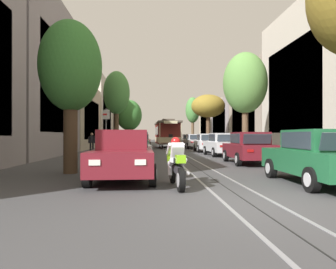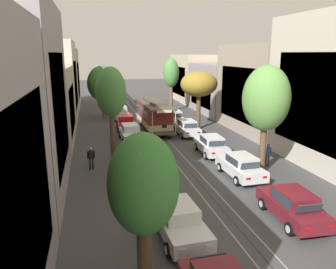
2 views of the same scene
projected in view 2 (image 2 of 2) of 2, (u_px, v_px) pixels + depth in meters
name	position (u px, v px, depth m)	size (l,w,h in m)	color
ground_plane	(168.00, 146.00, 29.70)	(160.00, 160.00, 0.00)	#424244
trolley_track_rails	(159.00, 136.00, 33.38)	(1.14, 66.94, 0.01)	gray
building_facade_left	(40.00, 95.00, 27.92)	(5.78, 58.64, 10.88)	gray
building_facade_right	(258.00, 91.00, 35.16)	(5.90, 58.64, 10.93)	beige
parked_car_white_second_left	(179.00, 221.00, 14.90)	(2.14, 4.42, 1.58)	silver
parked_car_green_mid_left	(153.00, 175.00, 20.45)	(2.03, 4.37, 1.58)	#1E6038
parked_car_green_fourth_left	(140.00, 149.00, 25.96)	(2.01, 4.37, 1.58)	#1E6038
parked_car_white_fifth_left	(131.00, 133.00, 31.43)	(2.05, 4.38, 1.58)	silver
parked_car_red_sixth_left	(126.00, 123.00, 36.03)	(2.13, 4.42, 1.58)	red
parked_car_silver_far_left	(121.00, 113.00, 41.97)	(2.01, 4.36, 1.58)	#B7B7BC
parked_car_maroon_second_right	(293.00, 205.00, 16.39)	(2.10, 4.41, 1.58)	maroon
parked_car_white_mid_right	(241.00, 166.00, 22.11)	(2.08, 4.40, 1.58)	silver
parked_car_white_fourth_right	(211.00, 145.00, 27.21)	(2.09, 4.40, 1.58)	silver
parked_car_white_fifth_right	(187.00, 128.00, 33.59)	(2.05, 4.38, 1.58)	silver
parked_car_white_sixth_right	(174.00, 117.00, 39.05)	(2.13, 4.42, 1.58)	silver
street_tree_kerb_left_near	(143.00, 187.00, 10.63)	(2.32, 2.38, 5.74)	#4C3826
street_tree_kerb_left_second	(111.00, 93.00, 25.31)	(2.35, 2.09, 7.16)	brown
street_tree_kerb_left_mid	(102.00, 84.00, 41.81)	(3.71, 3.22, 6.62)	brown
street_tree_kerb_right_second	(266.00, 99.00, 21.94)	(3.15, 3.11, 7.40)	brown
street_tree_kerb_right_mid	(199.00, 85.00, 35.51)	(3.98, 3.62, 6.28)	brown
street_tree_kerb_right_fourth	(171.00, 74.00, 46.67)	(2.21, 2.30, 7.46)	brown
cable_car_trolley	(154.00, 115.00, 35.81)	(2.80, 9.17, 3.28)	maroon
pedestrian_on_left_pavement	(268.00, 154.00, 24.28)	(0.55, 0.42, 1.71)	#282D38
pedestrian_crossing_far	(91.00, 157.00, 23.63)	(0.55, 0.41, 1.63)	black
street_sign_post	(147.00, 197.00, 15.09)	(0.36, 0.09, 2.78)	slate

